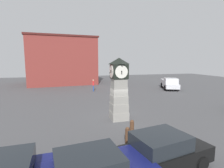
% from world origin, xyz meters
% --- Properties ---
extents(ground_plane, '(78.65, 78.65, 0.00)m').
position_xyz_m(ground_plane, '(0.00, 0.00, 0.00)').
color(ground_plane, '#4C4C4F').
extents(clock_tower, '(1.55, 1.49, 4.87)m').
position_xyz_m(clock_tower, '(-0.03, -0.27, 2.39)').
color(clock_tower, gray).
rests_on(clock_tower, ground_plane).
extents(bollard_near_tower, '(0.24, 0.24, 1.04)m').
position_xyz_m(bollard_near_tower, '(-0.86, -4.51, 0.53)').
color(bollard_near_tower, brown).
rests_on(bollard_near_tower, ground_plane).
extents(bollard_mid_row, '(0.26, 0.26, 1.01)m').
position_xyz_m(bollard_mid_row, '(-0.15, -3.41, 0.51)').
color(bollard_mid_row, brown).
rests_on(bollard_mid_row, ground_plane).
extents(car_by_building, '(4.23, 2.58, 1.57)m').
position_xyz_m(car_by_building, '(-0.04, -6.84, 0.79)').
color(car_by_building, black).
rests_on(car_by_building, ground_plane).
extents(pickup_truck, '(3.96, 5.88, 1.85)m').
position_xyz_m(pickup_truck, '(12.48, 11.83, 0.93)').
color(pickup_truck, silver).
rests_on(pickup_truck, ground_plane).
extents(pedestrian_near_bench, '(0.30, 0.43, 1.79)m').
position_xyz_m(pedestrian_near_bench, '(0.01, 12.90, 1.03)').
color(pedestrian_near_bench, '#264CA5').
rests_on(pedestrian_near_bench, ground_plane).
extents(warehouse_blue_far, '(13.76, 10.95, 9.18)m').
position_xyz_m(warehouse_blue_far, '(-4.60, 23.85, 4.60)').
color(warehouse_blue_far, maroon).
rests_on(warehouse_blue_far, ground_plane).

